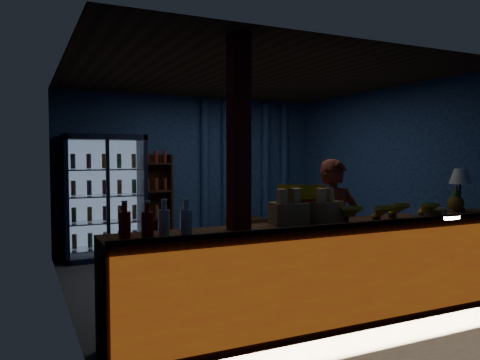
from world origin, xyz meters
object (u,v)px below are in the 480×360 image
object	(u,v)px
pastry_tray	(434,214)
table_lamp	(460,178)
shopkeeper	(335,231)
green_chair	(311,229)

from	to	relation	value
pastry_tray	table_lamp	distance (m)	0.76
shopkeeper	table_lamp	bearing A→B (deg)	-7.60
table_lamp	green_chair	bearing A→B (deg)	88.37
green_chair	table_lamp	bearing A→B (deg)	68.51
pastry_tray	green_chair	bearing A→B (deg)	77.68
shopkeeper	green_chair	bearing A→B (deg)	68.02
green_chair	table_lamp	distance (m)	3.28
shopkeeper	green_chair	world-z (taller)	shopkeeper
pastry_tray	shopkeeper	bearing A→B (deg)	143.49
green_chair	table_lamp	xyz separation A→B (m)	(-0.09, -3.11, 1.04)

